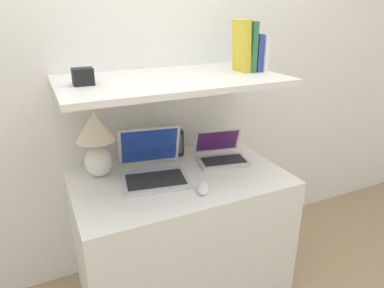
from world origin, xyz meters
TOP-DOWN VIEW (x-y plane):
  - wall_back at (0.00, 0.75)m, footprint 6.00×0.05m
  - desk at (0.00, 0.34)m, footprint 1.08×0.68m
  - back_riser at (0.00, 0.70)m, footprint 1.08×0.04m
  - shelf at (0.00, 0.42)m, footprint 1.08×0.62m
  - table_lamp at (-0.37, 0.52)m, footprint 0.20×0.20m
  - laptop_large at (-0.13, 0.38)m, footprint 0.38×0.38m
  - laptop_small at (0.29, 0.42)m, footprint 0.31×0.28m
  - computer_mouse at (0.04, 0.15)m, footprint 0.10×0.13m
  - router_box at (0.08, 0.60)m, footprint 0.10×0.06m
  - book_white at (0.50, 0.42)m, footprint 0.02×0.16m
  - book_blue at (0.47, 0.42)m, footprint 0.03×0.14m
  - book_green at (0.43, 0.42)m, footprint 0.03×0.14m
  - book_yellow at (0.39, 0.42)m, footprint 0.05×0.12m
  - shelf_gadget at (-0.41, 0.42)m, footprint 0.09×0.07m

SIDE VIEW (x-z plane):
  - desk at x=0.00m, z-range 0.00..0.74m
  - back_riser at x=0.00m, z-range 0.00..1.21m
  - computer_mouse at x=0.04m, z-range 0.74..0.78m
  - laptop_small at x=0.29m, z-range 0.70..0.86m
  - laptop_large at x=-0.13m, z-range 0.67..0.92m
  - router_box at x=0.08m, z-range 0.74..0.90m
  - table_lamp at x=-0.37m, z-range 0.77..1.11m
  - wall_back at x=0.00m, z-range 0.00..2.40m
  - shelf at x=0.00m, z-range 1.21..1.24m
  - shelf_gadget at x=-0.41m, z-range 1.24..1.31m
  - book_white at x=0.50m, z-range 1.24..1.42m
  - book_blue at x=0.47m, z-range 1.24..1.43m
  - book_green at x=0.43m, z-range 1.24..1.49m
  - book_yellow at x=0.39m, z-range 1.24..1.50m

